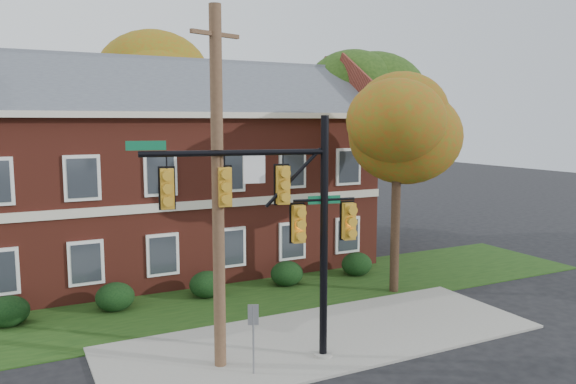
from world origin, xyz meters
name	(u,v)px	position (x,y,z in m)	size (l,w,h in m)	color
ground	(342,350)	(0.00, 0.00, 0.00)	(120.00, 120.00, 0.00)	black
sidewalk	(325,337)	(0.00, 1.00, 0.04)	(14.00, 5.00, 0.08)	gray
grass_strip	(261,295)	(0.00, 6.00, 0.02)	(30.00, 6.00, 0.04)	#193811
apartment_building	(169,162)	(-2.00, 11.95, 4.99)	(18.80, 8.80, 9.74)	maroon
hedge_far_left	(8,311)	(-9.00, 6.70, 0.53)	(1.40, 1.26, 1.05)	black
hedge_left	(115,297)	(-5.50, 6.70, 0.53)	(1.40, 1.26, 1.05)	black
hedge_center	(207,284)	(-2.00, 6.70, 0.53)	(1.40, 1.26, 1.05)	black
hedge_right	(287,274)	(1.50, 6.70, 0.53)	(1.40, 1.26, 1.05)	black
hedge_far_right	(357,264)	(5.00, 6.70, 0.53)	(1.40, 1.26, 1.05)	black
tree_near_right	(404,126)	(5.22, 3.87, 6.67)	(4.50, 4.25, 8.58)	black
tree_right_rear	(362,99)	(9.31, 12.81, 8.12)	(6.30, 5.95, 10.62)	black
tree_far_rear	(155,88)	(-0.66, 19.79, 8.84)	(6.84, 6.46, 11.52)	black
traffic_signal	(281,213)	(-2.07, -0.04, 4.37)	(6.22, 1.36, 7.04)	gray
utility_pole	(218,190)	(-3.71, 0.48, 5.02)	(1.50, 0.58, 9.90)	brown
sign_post	(253,328)	(-3.09, -0.43, 1.36)	(0.28, 0.14, 2.01)	slate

